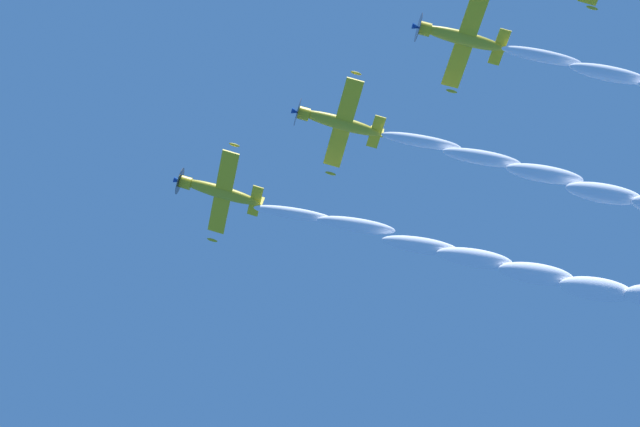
{
  "coord_description": "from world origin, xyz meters",
  "views": [
    {
      "loc": [
        -0.53,
        34.66,
        1.84
      ],
      "look_at": [
        -9.89,
        0.19,
        74.9
      ],
      "focal_mm": 51.76,
      "sensor_mm": 36.0,
      "label": 1
    }
  ],
  "objects": [
    {
      "name": "airplane_lead",
      "position": [
        -0.75,
        -0.33,
        75.49
      ],
      "size": [
        8.21,
        8.93,
        3.33
      ],
      "color": "gold"
    },
    {
      "name": "airplane_left_wingman",
      "position": [
        -9.19,
        8.53,
        75.79
      ],
      "size": [
        8.2,
        8.89,
        3.34
      ],
      "color": "gold"
    },
    {
      "name": "smoke_trail_lead",
      "position": [
        -37.17,
        1.01,
        71.49
      ],
      "size": [
        51.45,
        4.08,
        7.48
      ],
      "color": "white"
    },
    {
      "name": "airplane_right_wingman",
      "position": [
        -16.95,
        18.14,
        76.26
      ],
      "size": [
        8.18,
        8.98,
        2.93
      ],
      "color": "gold"
    }
  ]
}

